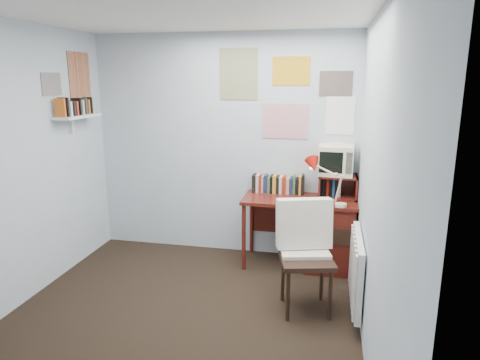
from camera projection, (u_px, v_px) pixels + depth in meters
The scene contains 14 objects.
ground at pixel (173, 330), 3.50m from camera, with size 3.50×3.50×0.00m, color black.
back_wall at pixel (223, 146), 4.88m from camera, with size 3.00×0.02×2.50m, color silver.
right_wall at pixel (375, 192), 2.91m from camera, with size 0.02×3.50×2.50m, color silver.
ceiling at pixel (160, 4), 2.92m from camera, with size 3.00×3.50×0.02m, color white.
desk at pixel (324, 231), 4.58m from camera, with size 1.20×0.55×0.76m.
desk_chair at pixel (307, 260), 3.69m from camera, with size 0.48×0.46×0.95m, color black.
desk_lamp at pixel (342, 186), 4.21m from camera, with size 0.29×0.25×0.42m, color #BA140C.
tv_riser at pixel (338, 186), 4.55m from camera, with size 0.40×0.30×0.25m, color #591B14.
crt_tv at pixel (336, 159), 4.51m from camera, with size 0.36×0.33×0.34m, color beige.
book_row at pixel (279, 183), 4.75m from camera, with size 0.60×0.14×0.22m, color #591B14.
radiator at pixel (357, 270), 3.64m from camera, with size 0.09×0.80×0.60m, color white.
wall_shelf at pixel (78, 116), 4.45m from camera, with size 0.20×0.62×0.24m, color white.
posters_back at pixel (286, 93), 4.59m from camera, with size 1.20×0.01×0.90m, color white.
posters_left at pixel (66, 79), 4.38m from camera, with size 0.01×0.70×0.60m, color white.
Camera 1 is at (1.17, -2.94, 2.01)m, focal length 32.00 mm.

